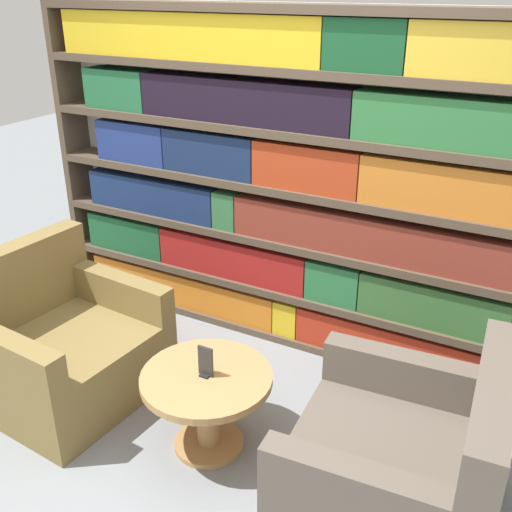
# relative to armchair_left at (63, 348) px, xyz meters

# --- Properties ---
(ground_plane) EXTENTS (14.00, 14.00, 0.00)m
(ground_plane) POSITION_rel_armchair_left_xyz_m (0.89, -0.09, -0.29)
(ground_plane) COLOR gray
(bookshelf) EXTENTS (3.57, 0.30, 2.10)m
(bookshelf) POSITION_rel_armchair_left_xyz_m (0.85, 1.19, 0.76)
(bookshelf) COLOR silver
(bookshelf) RESTS_ON ground_plane
(armchair_left) EXTENTS (0.91, 0.97, 0.86)m
(armchair_left) POSITION_rel_armchair_left_xyz_m (0.00, 0.00, 0.00)
(armchair_left) COLOR olive
(armchair_left) RESTS_ON ground_plane
(armchair_right) EXTENTS (0.91, 0.97, 0.86)m
(armchair_right) POSITION_rel_armchair_left_xyz_m (1.97, 0.00, 0.00)
(armchair_right) COLOR brown
(armchair_right) RESTS_ON ground_plane
(coffee_table) EXTENTS (0.66, 0.66, 0.44)m
(coffee_table) POSITION_rel_armchair_left_xyz_m (0.99, 0.00, 0.03)
(coffee_table) COLOR #AD7F4C
(coffee_table) RESTS_ON ground_plane
(table_sign) EXTENTS (0.08, 0.06, 0.16)m
(table_sign) POSITION_rel_armchair_left_xyz_m (0.99, 0.00, 0.22)
(table_sign) COLOR black
(table_sign) RESTS_ON coffee_table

